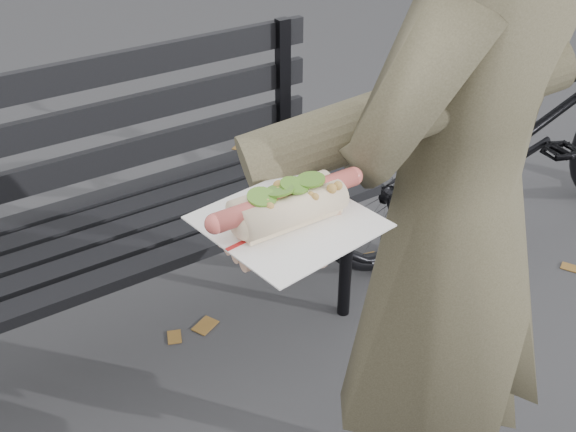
# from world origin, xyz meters

# --- Properties ---
(park_bench) EXTENTS (1.50, 0.44, 0.88)m
(park_bench) POSITION_xyz_m (-0.00, 0.94, 0.52)
(park_bench) COLOR black
(park_bench) RESTS_ON ground
(bicycle) EXTENTS (1.75, 0.77, 0.89)m
(bicycle) POSITION_xyz_m (1.52, 0.76, 0.45)
(bicycle) COLOR black
(bicycle) RESTS_ON ground
(person) EXTENTS (0.67, 0.51, 1.62)m
(person) POSITION_xyz_m (0.39, 0.05, 0.81)
(person) COLOR #45412E
(person) RESTS_ON ground
(held_hotdog) EXTENTS (0.63, 0.30, 0.20)m
(held_hotdog) POSITION_xyz_m (0.18, 0.03, 1.06)
(held_hotdog) COLOR #45412E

